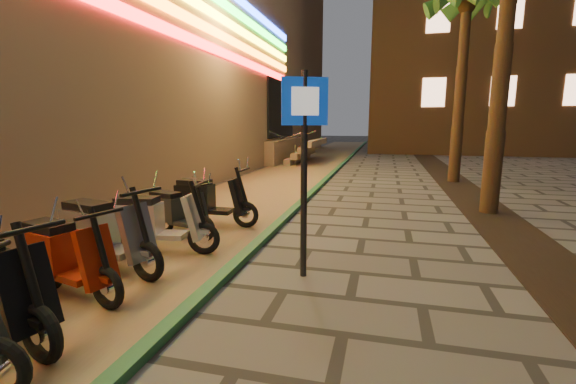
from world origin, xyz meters
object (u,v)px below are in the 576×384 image
(pedestrian_sign, at_px, (304,147))
(scooter_6, at_px, (103,233))
(scooter_8, at_px, (175,211))
(scooter_9, at_px, (207,200))
(scooter_5, at_px, (63,256))
(scooter_7, at_px, (154,222))

(pedestrian_sign, xyz_separation_m, scooter_6, (-2.82, -0.50, -1.23))
(scooter_8, relative_size, scooter_9, 0.86)
(scooter_9, bearing_deg, scooter_6, -97.73)
(scooter_6, bearing_deg, scooter_8, 101.60)
(pedestrian_sign, relative_size, scooter_5, 1.67)
(pedestrian_sign, distance_m, scooter_9, 3.52)
(scooter_6, distance_m, scooter_8, 1.84)
(scooter_5, bearing_deg, scooter_7, 98.31)
(scooter_5, bearing_deg, scooter_6, 110.99)
(scooter_6, bearing_deg, scooter_9, 96.47)
(scooter_5, bearing_deg, pedestrian_sign, 39.82)
(pedestrian_sign, distance_m, scooter_8, 3.34)
(pedestrian_sign, height_order, scooter_5, pedestrian_sign)
(scooter_8, height_order, scooter_9, scooter_9)
(pedestrian_sign, bearing_deg, scooter_5, -178.62)
(scooter_5, relative_size, scooter_6, 0.91)
(scooter_7, bearing_deg, pedestrian_sign, -16.84)
(pedestrian_sign, bearing_deg, scooter_9, 114.88)
(scooter_5, distance_m, scooter_9, 3.47)
(scooter_5, distance_m, scooter_7, 1.67)
(scooter_5, xyz_separation_m, scooter_9, (0.24, 3.46, 0.03))
(pedestrian_sign, xyz_separation_m, scooter_9, (-2.49, 2.15, -1.25))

